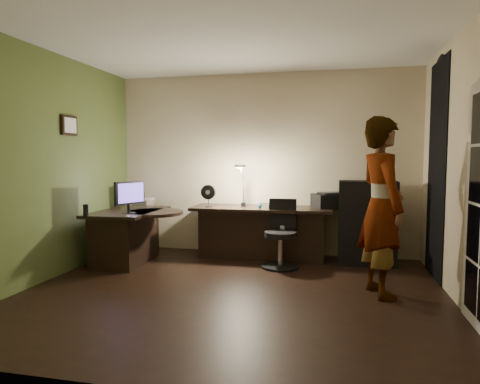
% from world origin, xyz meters
% --- Properties ---
extents(floor, '(4.50, 4.00, 0.01)m').
position_xyz_m(floor, '(0.00, 0.00, -0.01)').
color(floor, black).
rests_on(floor, ground).
extents(ceiling, '(4.50, 4.00, 0.01)m').
position_xyz_m(ceiling, '(0.00, 0.00, 2.71)').
color(ceiling, silver).
rests_on(ceiling, floor).
extents(wall_back, '(4.50, 0.01, 2.70)m').
position_xyz_m(wall_back, '(0.00, 2.00, 1.35)').
color(wall_back, '#C2B28C').
rests_on(wall_back, floor).
extents(wall_front, '(4.50, 0.01, 2.70)m').
position_xyz_m(wall_front, '(0.00, -2.00, 1.35)').
color(wall_front, '#C2B28C').
rests_on(wall_front, floor).
extents(wall_left, '(0.01, 4.00, 2.70)m').
position_xyz_m(wall_left, '(-2.25, 0.00, 1.35)').
color(wall_left, '#C2B28C').
rests_on(wall_left, floor).
extents(wall_right, '(0.01, 4.00, 2.70)m').
position_xyz_m(wall_right, '(2.25, 0.00, 1.35)').
color(wall_right, '#C2B28C').
rests_on(wall_right, floor).
extents(green_wall_overlay, '(0.00, 4.00, 2.70)m').
position_xyz_m(green_wall_overlay, '(-2.24, 0.00, 1.35)').
color(green_wall_overlay, '#4E632D').
rests_on(green_wall_overlay, floor).
extents(arched_doorway, '(0.01, 0.90, 2.60)m').
position_xyz_m(arched_doorway, '(2.24, 1.15, 1.30)').
color(arched_doorway, black).
rests_on(arched_doorway, floor).
extents(framed_picture, '(0.04, 0.30, 0.25)m').
position_xyz_m(framed_picture, '(-2.22, 0.45, 1.85)').
color(framed_picture, black).
rests_on(framed_picture, wall_left).
extents(desk_left, '(0.82, 1.29, 0.73)m').
position_xyz_m(desk_left, '(-1.70, 0.96, 0.36)').
color(desk_left, black).
rests_on(desk_left, floor).
extents(desk_right, '(1.99, 0.73, 0.74)m').
position_xyz_m(desk_right, '(0.03, 1.63, 0.37)').
color(desk_right, black).
rests_on(desk_right, floor).
extents(cabinet, '(0.76, 0.38, 1.14)m').
position_xyz_m(cabinet, '(1.49, 1.60, 0.57)').
color(cabinet, black).
rests_on(cabinet, floor).
extents(laptop_stand, '(0.27, 0.23, 0.10)m').
position_xyz_m(laptop_stand, '(-1.76, 1.57, 0.77)').
color(laptop_stand, silver).
rests_on(laptop_stand, desk_left).
extents(laptop, '(0.41, 0.40, 0.23)m').
position_xyz_m(laptop, '(-1.76, 1.57, 0.94)').
color(laptop, silver).
rests_on(laptop, laptop_stand).
extents(monitor, '(0.27, 0.47, 0.31)m').
position_xyz_m(monitor, '(-1.57, 0.72, 0.87)').
color(monitor, black).
rests_on(monitor, desk_left).
extents(mouse, '(0.06, 0.08, 0.03)m').
position_xyz_m(mouse, '(-1.41, 0.41, 0.73)').
color(mouse, silver).
rests_on(mouse, desk_left).
extents(phone, '(0.08, 0.12, 0.01)m').
position_xyz_m(phone, '(-1.07, 0.97, 0.72)').
color(phone, black).
rests_on(phone, desk_left).
extents(pen, '(0.10, 0.11, 0.01)m').
position_xyz_m(pen, '(-1.41, 0.74, 0.72)').
color(pen, black).
rests_on(pen, desk_left).
extents(speaker, '(0.07, 0.07, 0.16)m').
position_xyz_m(speaker, '(-1.94, 0.33, 0.79)').
color(speaker, black).
rests_on(speaker, desk_left).
extents(notepad, '(0.21, 0.26, 0.01)m').
position_xyz_m(notepad, '(-1.10, 0.81, 0.72)').
color(notepad, silver).
rests_on(notepad, desk_left).
extents(desk_fan, '(0.21, 0.11, 0.32)m').
position_xyz_m(desk_fan, '(-0.71, 1.49, 0.90)').
color(desk_fan, black).
rests_on(desk_fan, desk_right).
extents(headphones, '(0.19, 0.09, 0.08)m').
position_xyz_m(headphones, '(0.11, 1.50, 0.78)').
color(headphones, '#0B4B86').
rests_on(headphones, desk_right).
extents(printer, '(0.60, 0.55, 0.22)m').
position_xyz_m(printer, '(1.01, 1.80, 0.85)').
color(printer, black).
rests_on(printer, desk_right).
extents(desk_lamp, '(0.21, 0.32, 0.65)m').
position_xyz_m(desk_lamp, '(-0.24, 1.67, 1.06)').
color(desk_lamp, black).
rests_on(desk_lamp, desk_right).
extents(office_chair, '(0.51, 0.51, 0.89)m').
position_xyz_m(office_chair, '(0.37, 1.16, 0.45)').
color(office_chair, black).
rests_on(office_chair, floor).
extents(person, '(0.64, 0.78, 1.87)m').
position_xyz_m(person, '(1.54, 0.28, 0.93)').
color(person, '#D8A88C').
rests_on(person, floor).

